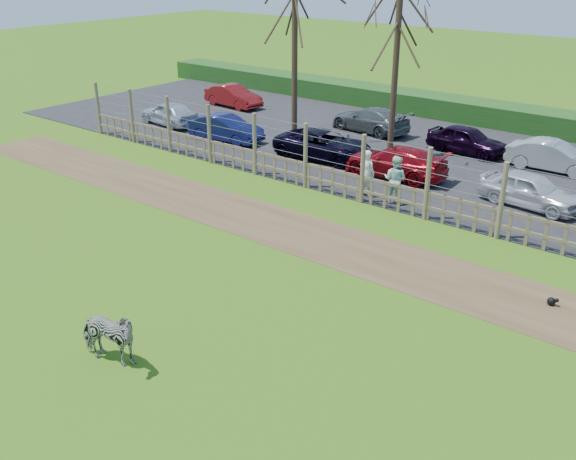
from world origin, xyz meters
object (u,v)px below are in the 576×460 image
Objects in this scene: zebra at (108,337)px; car_9 at (370,120)px; crow at (552,301)px; car_3 at (396,162)px; car_1 at (226,128)px; car_7 at (233,96)px; car_4 at (531,190)px; car_10 at (467,140)px; visitor_b at (395,180)px; car_0 at (169,113)px; car_11 at (554,156)px; tree_mid at (397,41)px; car_2 at (324,145)px; tree_left at (295,17)px; visitor_a at (367,173)px.

car_9 is at bearing -0.25° from zebra.
car_3 is (-8.12, 6.30, 0.53)m from crow.
car_9 is (4.42, 5.60, 0.00)m from car_1.
car_1 is at bearing 160.78° from crow.
car_9 is at bearing -84.85° from car_7.
car_10 is at bearing 50.25° from car_4.
visitor_b reaches higher than car_0.
visitor_b reaches higher than car_11.
zebra is 19.53m from car_10.
car_4 and car_9 have the same top height.
tree_mid reaches higher than car_11.
car_10 is at bearing 92.26° from car_9.
tree_mid is 1.87× the size of car_7.
car_10 is (0.90, 4.71, 0.00)m from car_3.
car_2 is (9.50, 0.20, 0.00)m from car_0.
car_7 is at bearing 57.10° from car_2.
tree_mid is (4.50, 1.00, -0.75)m from tree_left.
visitor_a reaches higher than crow.
crow is 0.07× the size of car_2.
car_2 is at bearing 2.05° from zebra.
visitor_a is at bearing -69.67° from tree_mid.
car_4 is (3.98, 14.90, -0.03)m from zebra.
car_4 is (11.35, -1.24, -4.98)m from tree_left.
car_4 reaches higher than crow.
car_3 is 1.17× the size of car_10.
car_1 is 7.14m from car_9.
tree_left reaches higher than car_0.
car_3 is at bearing -66.93° from visitor_b.
car_0 is 14.75m from car_10.
visitor_b is at bearing -113.08° from car_7.
car_9 is at bearing 127.04° from car_0.
crow is at bearing -113.66° from car_7.
visitor_b reaches higher than car_1.
car_7 is 8.99m from car_9.
car_9 is (-12.46, 11.49, 0.53)m from crow.
visitor_b reaches higher than zebra.
tree_left is 8.78m from visitor_a.
crow is 16.95m from car_9.
car_0 and car_3 have the same top height.
visitor_a is 8.40m from car_11.
zebra is at bearing 23.22° from car_9.
tree_left is at bearing 107.06° from car_0.
car_0 is at bearing 103.42° from car_11.
crow is at bearing -149.34° from car_4.
car_7 is at bearing -113.60° from car_3.
visitor_b is at bearing 154.34° from car_11.
zebra is 0.92× the size of visitor_b.
visitor_a is at bearing 2.63° from car_3.
car_4 is at bearing -148.55° from visitor_a.
car_1 is at bearing -30.86° from car_9.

